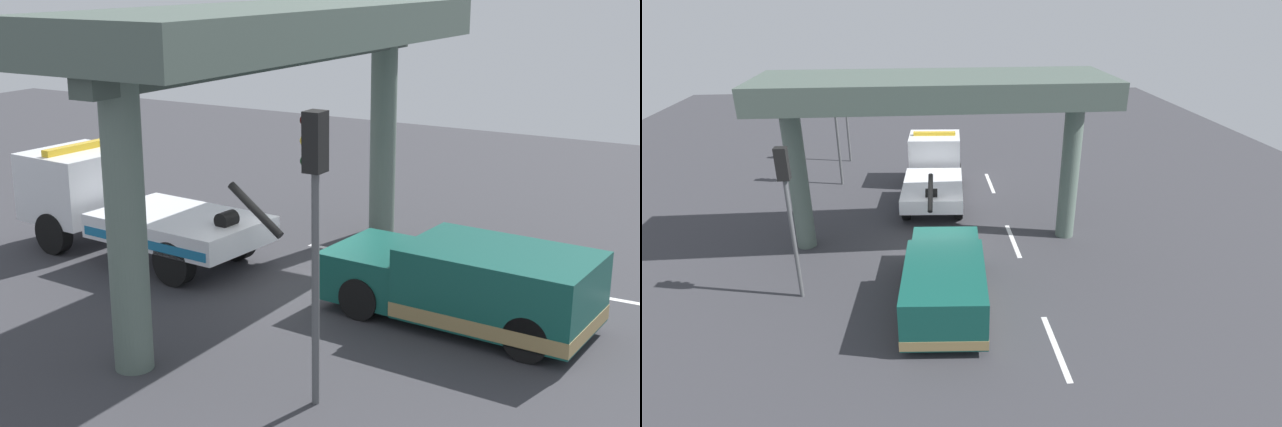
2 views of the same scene
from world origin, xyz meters
The scene contains 8 objects.
ground_plane centered at (0.00, 0.00, -0.05)m, with size 60.00×40.00×0.10m, color #38383D.
lane_stripe_west centered at (-6.00, -2.72, 0.00)m, with size 2.60×0.16×0.01m, color silver.
lane_stripe_mid centered at (0.00, -2.72, 0.00)m, with size 2.60×0.16×0.01m, color silver.
lane_stripe_east centered at (6.00, -2.72, 0.00)m, with size 2.60×0.16×0.01m, color silver.
tow_truck_white centered at (4.96, -0.05, 1.20)m, with size 7.32×2.79×2.46m.
towed_van_green centered at (-3.91, 0.00, 0.78)m, with size 5.33×2.52×1.58m.
overpass_structure centered at (0.31, 0.00, 5.12)m, with size 3.60×11.43×5.88m.
traffic_light_near centered at (-2.98, 4.24, 3.35)m, with size 0.39×0.32×4.62m.
Camera 1 is at (-9.38, 15.01, 6.58)m, focal length 49.44 mm.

